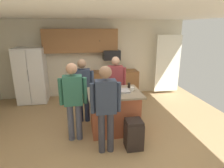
# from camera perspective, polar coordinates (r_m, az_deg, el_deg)

# --- Properties ---
(floor) EXTENTS (7.04, 7.04, 0.00)m
(floor) POSITION_cam_1_polar(r_m,az_deg,el_deg) (4.50, -2.47, -14.85)
(floor) COLOR tan
(floor) RESTS_ON ground
(ceiling) EXTENTS (7.04, 7.04, 0.00)m
(ceiling) POSITION_cam_1_polar(r_m,az_deg,el_deg) (3.84, -2.99, 20.36)
(ceiling) COLOR white
(back_wall) EXTENTS (6.40, 0.10, 2.60)m
(back_wall) POSITION_cam_1_polar(r_m,az_deg,el_deg) (6.70, -5.69, 7.63)
(back_wall) COLOR beige
(back_wall) RESTS_ON ground
(french_door_window_panel) EXTENTS (0.90, 0.06, 2.00)m
(french_door_window_panel) POSITION_cam_1_polar(r_m,az_deg,el_deg) (7.03, 16.37, 5.81)
(french_door_window_panel) COLOR white
(french_door_window_panel) RESTS_ON ground
(cabinet_run_upper) EXTENTS (2.40, 0.38, 0.75)m
(cabinet_run_upper) POSITION_cam_1_polar(r_m,az_deg,el_deg) (6.42, -9.37, 12.71)
(cabinet_run_upper) COLOR #936038
(cabinet_run_lower) EXTENTS (1.80, 0.63, 0.90)m
(cabinet_run_lower) POSITION_cam_1_polar(r_m,az_deg,el_deg) (6.65, -0.12, 0.12)
(cabinet_run_lower) COLOR #936038
(cabinet_run_lower) RESTS_ON ground
(refrigerator) EXTENTS (0.89, 0.76, 1.76)m
(refrigerator) POSITION_cam_1_polar(r_m,az_deg,el_deg) (6.54, -23.05, 2.37)
(refrigerator) COLOR white
(refrigerator) RESTS_ON ground
(microwave_over_range) EXTENTS (0.56, 0.40, 0.32)m
(microwave_over_range) POSITION_cam_1_polar(r_m,az_deg,el_deg) (6.46, -0.15, 8.71)
(microwave_over_range) COLOR black
(kitchen_island) EXTENTS (1.19, 0.95, 0.95)m
(kitchen_island) POSITION_cam_1_polar(r_m,az_deg,el_deg) (4.46, 0.66, -8.10)
(kitchen_island) COLOR #AD5638
(kitchen_island) RESTS_ON ground
(person_guest_right) EXTENTS (0.57, 0.22, 1.63)m
(person_guest_right) POSITION_cam_1_polar(r_m,az_deg,el_deg) (5.08, 1.04, 0.49)
(person_guest_right) COLOR tan
(person_guest_right) RESTS_ON ground
(person_host_foreground) EXTENTS (0.57, 0.22, 1.69)m
(person_host_foreground) POSITION_cam_1_polar(r_m,az_deg,el_deg) (3.97, -11.54, -3.97)
(person_host_foreground) COLOR #4C5166
(person_host_foreground) RESTS_ON ground
(person_elder_center) EXTENTS (0.57, 0.23, 1.71)m
(person_elder_center) POSITION_cam_1_polar(r_m,az_deg,el_deg) (3.50, -1.90, -6.21)
(person_elder_center) COLOR #383842
(person_elder_center) RESTS_ON ground
(person_guest_by_door) EXTENTS (0.57, 0.22, 1.62)m
(person_guest_by_door) POSITION_cam_1_polar(r_m,az_deg,el_deg) (4.76, -8.78, -0.87)
(person_guest_by_door) COLOR #232D4C
(person_guest_by_door) RESTS_ON ground
(glass_short_whisky) EXTENTS (0.07, 0.07, 0.14)m
(glass_short_whisky) POSITION_cam_1_polar(r_m,az_deg,el_deg) (4.54, 0.95, -0.28)
(glass_short_whisky) COLOR black
(glass_short_whisky) RESTS_ON kitchen_island
(mug_blue_stoneware) EXTENTS (0.13, 0.09, 0.10)m
(mug_blue_stoneware) POSITION_cam_1_polar(r_m,az_deg,el_deg) (4.42, -4.12, -1.08)
(mug_blue_stoneware) COLOR white
(mug_blue_stoneware) RESTS_ON kitchen_island
(tumbler_amber) EXTENTS (0.07, 0.07, 0.13)m
(tumbler_amber) POSITION_cam_1_polar(r_m,az_deg,el_deg) (4.07, -1.63, -2.43)
(tumbler_amber) COLOR black
(tumbler_amber) RESTS_ON kitchen_island
(glass_stout_tall) EXTENTS (0.07, 0.07, 0.12)m
(glass_stout_tall) POSITION_cam_1_polar(r_m,az_deg,el_deg) (4.58, 5.12, -0.37)
(glass_stout_tall) COLOR black
(glass_stout_tall) RESTS_ON kitchen_island
(glass_pilsner) EXTENTS (0.07, 0.07, 0.15)m
(glass_pilsner) POSITION_cam_1_polar(r_m,az_deg,el_deg) (3.99, -4.25, -2.78)
(glass_pilsner) COLOR black
(glass_pilsner) RESTS_ON kitchen_island
(mug_ceramic_white) EXTENTS (0.12, 0.08, 0.09)m
(mug_ceramic_white) POSITION_cam_1_polar(r_m,az_deg,el_deg) (4.35, 6.07, -1.51)
(mug_ceramic_white) COLOR white
(mug_ceramic_white) RESTS_ON kitchen_island
(serving_tray) EXTENTS (0.44, 0.30, 0.04)m
(serving_tray) POSITION_cam_1_polar(r_m,az_deg,el_deg) (4.28, 2.29, -2.11)
(serving_tray) COLOR #B7B7BC
(serving_tray) RESTS_ON kitchen_island
(trash_bin) EXTENTS (0.34, 0.34, 0.61)m
(trash_bin) POSITION_cam_1_polar(r_m,az_deg,el_deg) (3.95, 6.53, -14.74)
(trash_bin) COLOR black
(trash_bin) RESTS_ON ground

